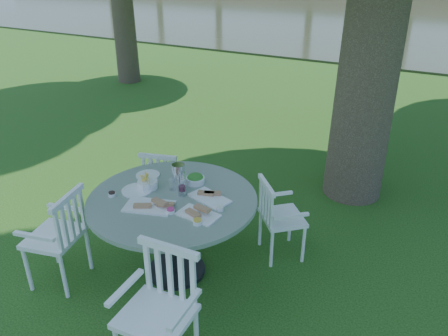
# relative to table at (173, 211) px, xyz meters

# --- Properties ---
(ground) EXTENTS (140.00, 140.00, 0.00)m
(ground) POSITION_rel_table_xyz_m (0.14, 0.54, -0.70)
(ground) COLOR #133C0C
(ground) RESTS_ON ground
(table) EXTENTS (1.54, 1.54, 0.84)m
(table) POSITION_rel_table_xyz_m (0.00, 0.00, 0.00)
(table) COLOR black
(table) RESTS_ON ground
(chair_ne) EXTENTS (0.58, 0.59, 0.85)m
(chair_ne) POSITION_rel_table_xyz_m (0.73, 0.70, -0.20)
(chair_ne) COLOR white
(chair_ne) RESTS_ON ground
(chair_nw) EXTENTS (0.53, 0.51, 0.86)m
(chair_nw) POSITION_rel_table_xyz_m (-0.67, 0.77, -0.20)
(chair_nw) COLOR white
(chair_nw) RESTS_ON ground
(chair_sw) EXTENTS (0.55, 0.57, 0.95)m
(chair_sw) POSITION_rel_table_xyz_m (-0.83, -0.58, -0.14)
(chair_sw) COLOR white
(chair_sw) RESTS_ON ground
(chair_se) EXTENTS (0.52, 0.49, 0.98)m
(chair_se) POSITION_rel_table_xyz_m (0.49, -0.88, -0.12)
(chair_se) COLOR white
(chair_se) RESTS_ON ground
(tableware) EXTENTS (1.12, 0.84, 0.24)m
(tableware) POSITION_rel_table_xyz_m (-0.06, 0.07, 0.19)
(tableware) COLOR white
(tableware) RESTS_ON table
(river) EXTENTS (100.00, 28.00, 0.12)m
(river) POSITION_rel_table_xyz_m (0.14, 23.54, -0.70)
(river) COLOR #2F351F
(river) RESTS_ON ground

